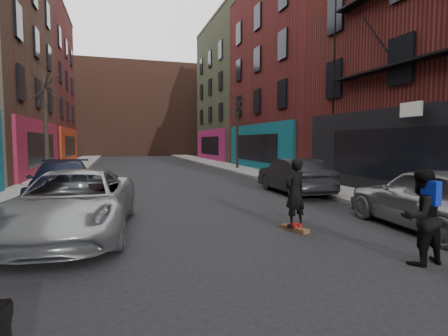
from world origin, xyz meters
TOP-DOWN VIEW (x-y plane):
  - sidewalk_left at (-6.25, 30.00)m, footprint 2.50×84.00m
  - sidewalk_right at (6.25, 30.00)m, footprint 2.50×84.00m
  - buildings_right at (13.50, 16.00)m, footprint 12.00×56.00m
  - building_far at (0.00, 56.00)m, footprint 40.00×10.00m
  - tree_left_far at (-6.20, 18.00)m, footprint 2.00×2.00m
  - tree_right_far at (6.20, 24.00)m, footprint 2.00×2.00m
  - parked_left_far at (-3.73, 7.10)m, footprint 3.05×5.67m
  - parked_left_end at (-4.60, 11.58)m, footprint 2.54×5.36m
  - parked_right_far at (4.60, 4.84)m, footprint 2.32×4.89m
  - parked_right_end at (4.37, 11.43)m, footprint 1.68×4.52m
  - skateboard at (1.40, 5.84)m, footprint 0.45×0.83m
  - skateboarder at (1.40, 5.84)m, footprint 0.71×0.57m
  - pedestrian at (2.42, 3.10)m, footprint 0.88×0.70m

SIDE VIEW (x-z plane):
  - skateboard at x=1.40m, z-range 0.00..0.10m
  - sidewalk_left at x=-6.25m, z-range 0.00..0.13m
  - sidewalk_right at x=6.25m, z-range 0.00..0.13m
  - parked_right_end at x=4.37m, z-range 0.00..1.48m
  - parked_left_end at x=-4.60m, z-range 0.00..1.51m
  - parked_left_far at x=-3.73m, z-range 0.00..1.51m
  - parked_right_far at x=4.60m, z-range 0.00..1.62m
  - pedestrian at x=2.42m, z-range 0.01..1.72m
  - skateboarder at x=1.40m, z-range 0.10..1.80m
  - tree_left_far at x=-6.20m, z-range 0.13..6.63m
  - tree_right_far at x=6.20m, z-range 0.13..6.93m
  - building_far at x=0.00m, z-range 0.00..14.00m
  - buildings_right at x=13.50m, z-range 0.00..16.00m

